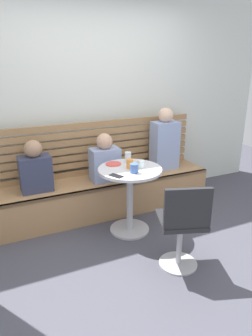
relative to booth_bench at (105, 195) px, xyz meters
name	(u,v)px	position (x,y,z in m)	size (l,w,h in m)	color
ground	(151,265)	(0.00, -1.20, -0.22)	(8.00, 8.00, 0.00)	#42424C
back_wall	(90,91)	(0.00, 0.44, 1.23)	(5.20, 0.10, 2.90)	silver
booth_bench	(105,195)	(0.00, 0.00, 0.00)	(2.70, 0.52, 0.44)	#A87C51
booth_backrest	(97,147)	(0.00, 0.24, 0.56)	(2.65, 0.04, 0.67)	#9A7249
cafe_table	(130,188)	(0.09, -0.54, 0.30)	(0.68, 0.68, 0.74)	#ADADB2
white_chair	(183,224)	(0.22, -1.35, 0.24)	(0.51, 0.51, 0.85)	#ADADB2
person_adult	(165,142)	(0.87, 0.04, 0.58)	(0.34, 0.22, 0.81)	#8C9EC6
person_child_left	(35,169)	(-0.81, -0.01, 0.47)	(0.34, 0.22, 0.58)	#333851
person_child_middle	(105,160)	(0.00, -0.03, 0.47)	(0.34, 0.22, 0.58)	#8C9EC6
cup_tumbler_orange	(130,164)	(0.09, -0.54, 0.57)	(0.07, 0.07, 0.10)	orange
cup_mug_blue	(134,168)	(0.07, -0.68, 0.57)	(0.08, 0.08, 0.10)	#3D5B9E
cup_glass_short	(141,164)	(0.20, -0.56, 0.56)	(0.08, 0.08, 0.08)	silver
cup_glass_tall	(128,157)	(0.15, -0.35, 0.58)	(0.07, 0.07, 0.12)	silver
plate_small	(113,164)	(-0.02, -0.35, 0.52)	(0.17, 0.17, 0.01)	#DB4C42
phone_on_table	(116,176)	(-0.13, -0.69, 0.52)	(0.07, 0.14, 0.01)	black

